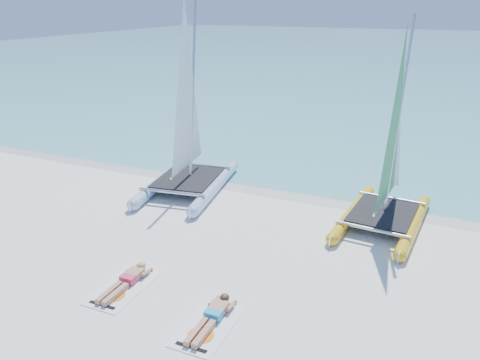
# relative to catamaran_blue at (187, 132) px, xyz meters

# --- Properties ---
(ground) EXTENTS (140.00, 140.00, 0.00)m
(ground) POSITION_rel_catamaran_blue_xyz_m (4.34, -4.44, -2.13)
(ground) COLOR white
(ground) RESTS_ON ground
(sea) EXTENTS (140.00, 115.00, 0.01)m
(sea) POSITION_rel_catamaran_blue_xyz_m (4.34, 58.56, -2.12)
(sea) COLOR #7DD1CE
(sea) RESTS_ON ground
(wet_sand_strip) EXTENTS (140.00, 1.40, 0.01)m
(wet_sand_strip) POSITION_rel_catamaran_blue_xyz_m (4.34, 1.06, -2.12)
(wet_sand_strip) COLOR silver
(wet_sand_strip) RESTS_ON ground
(catamaran_blue) EXTENTS (3.22, 5.52, 7.12)m
(catamaran_blue) POSITION_rel_catamaran_blue_xyz_m (0.00, 0.00, 0.00)
(catamaran_blue) COLOR #C2DDFF
(catamaran_blue) RESTS_ON ground
(catamaran_yellow) EXTENTS (2.63, 5.08, 6.36)m
(catamaran_yellow) POSITION_rel_catamaran_blue_xyz_m (7.03, 0.20, -0.12)
(catamaran_yellow) COLOR yellow
(catamaran_yellow) RESTS_ON ground
(towel_a) EXTENTS (1.00, 1.85, 0.02)m
(towel_a) POSITION_rel_catamaran_blue_xyz_m (1.76, -6.39, -2.12)
(towel_a) COLOR white
(towel_a) RESTS_ON ground
(sunbather_a) EXTENTS (0.37, 1.73, 0.26)m
(sunbather_a) POSITION_rel_catamaran_blue_xyz_m (1.76, -6.20, -2.01)
(sunbather_a) COLOR tan
(sunbather_a) RESTS_ON towel_a
(towel_b) EXTENTS (1.00, 1.85, 0.02)m
(towel_b) POSITION_rel_catamaran_blue_xyz_m (4.30, -6.80, -2.12)
(towel_b) COLOR white
(towel_b) RESTS_ON ground
(sunbather_b) EXTENTS (0.37, 1.73, 0.26)m
(sunbather_b) POSITION_rel_catamaran_blue_xyz_m (4.30, -6.61, -2.01)
(sunbather_b) COLOR tan
(sunbather_b) RESTS_ON towel_b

